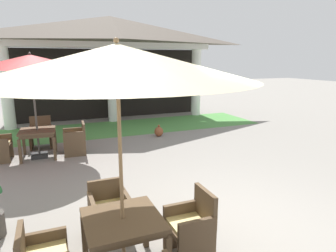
# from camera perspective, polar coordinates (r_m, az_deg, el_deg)

# --- Properties ---
(ground_plane) EXTENTS (60.00, 60.00, 0.00)m
(ground_plane) POSITION_cam_1_polar(r_m,az_deg,el_deg) (5.01, 13.06, -18.46)
(ground_plane) COLOR gray
(background_pavilion) EXTENTS (9.06, 3.12, 4.26)m
(background_pavilion) POSITION_cam_1_polar(r_m,az_deg,el_deg) (12.77, -11.11, 16.03)
(background_pavilion) COLOR white
(background_pavilion) RESTS_ON ground
(lawn_strip) EXTENTS (10.86, 2.71, 0.01)m
(lawn_strip) POSITION_cam_1_polar(r_m,az_deg,el_deg) (11.55, -8.92, -0.31)
(lawn_strip) COLOR #519347
(lawn_strip) RESTS_ON ground
(patio_table_near_foreground) EXTENTS (0.89, 0.89, 0.75)m
(patio_table_near_foreground) POSITION_cam_1_polar(r_m,az_deg,el_deg) (3.73, -8.66, -18.40)
(patio_table_near_foreground) COLOR brown
(patio_table_near_foreground) RESTS_ON ground
(patio_umbrella_near_foreground) EXTENTS (2.96, 2.96, 2.78)m
(patio_umbrella_near_foreground) POSITION_cam_1_polar(r_m,az_deg,el_deg) (3.21, -9.78, 11.68)
(patio_umbrella_near_foreground) COLOR #2D2D2D
(patio_umbrella_near_foreground) RESTS_ON ground
(patio_chair_near_foreground_north) EXTENTS (0.55, 0.50, 0.80)m
(patio_chair_near_foreground_north) POSITION_cam_1_polar(r_m,az_deg,el_deg) (4.63, -11.30, -15.55)
(patio_chair_near_foreground_north) COLOR brown
(patio_chair_near_foreground_north) RESTS_ON ground
(patio_chair_near_foreground_east) EXTENTS (0.53, 0.54, 0.90)m
(patio_chair_near_foreground_east) POSITION_cam_1_polar(r_m,az_deg,el_deg) (4.12, 4.50, -18.82)
(patio_chair_near_foreground_east) COLOR brown
(patio_chair_near_foreground_east) RESTS_ON ground
(patio_table_mid_left) EXTENTS (0.93, 0.93, 0.76)m
(patio_table_mid_left) POSITION_cam_1_polar(r_m,az_deg,el_deg) (8.56, -23.78, -1.37)
(patio_table_mid_left) COLOR brown
(patio_table_mid_left) RESTS_ON ground
(patio_umbrella_mid_left) EXTENTS (2.85, 2.85, 2.75)m
(patio_umbrella_mid_left) POSITION_cam_1_polar(r_m,az_deg,el_deg) (8.34, -24.92, 11.03)
(patio_umbrella_mid_left) COLOR #2D2D2D
(patio_umbrella_mid_left) RESTS_ON ground
(patio_chair_mid_left_north) EXTENTS (0.63, 0.59, 0.92)m
(patio_chair_mid_left_north) POSITION_cam_1_polar(r_m,az_deg,el_deg) (9.53, -23.26, -1.35)
(patio_chair_mid_left_north) COLOR brown
(patio_chair_mid_left_north) RESTS_ON ground
(patio_chair_mid_left_east) EXTENTS (0.61, 0.63, 0.87)m
(patio_chair_mid_left_east) POSITION_cam_1_polar(r_m,az_deg,el_deg) (8.58, -17.33, -2.41)
(patio_chair_mid_left_east) COLOR brown
(patio_chair_mid_left_east) RESTS_ON ground
(terracotta_urn) EXTENTS (0.30, 0.30, 0.41)m
(terracotta_urn) POSITION_cam_1_polar(r_m,az_deg,el_deg) (10.12, -1.78, -1.06)
(terracotta_urn) COLOR brown
(terracotta_urn) RESTS_ON ground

